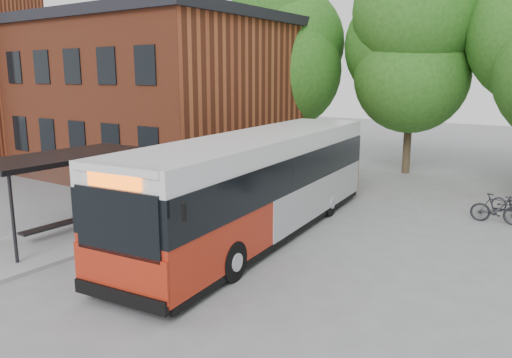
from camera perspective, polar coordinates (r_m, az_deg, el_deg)
The scene contains 7 objects.
ground at distance 15.35m, azimuth -7.54°, elevation -8.87°, with size 100.00×100.00×0.00m, color slate.
station_building at distance 30.03m, azimuth -14.87°, elevation 9.18°, with size 18.40×10.40×8.50m, color brown, non-canonical shape.
bus_shelter at distance 17.59m, azimuth -20.87°, elevation -1.95°, with size 3.60×7.00×2.90m, color #232326, non-canonical shape.
tree_0 at distance 30.90m, azimuth 4.03°, elevation 11.91°, with size 7.92×7.92×11.00m, color #235817, non-canonical shape.
tree_1 at distance 28.96m, azimuth 17.31°, elevation 10.85°, with size 7.92×7.92×10.40m, color #235817, non-canonical shape.
city_bus at distance 16.90m, azimuth 0.41°, elevation -0.74°, with size 2.90×13.59×3.45m, color #A72411, non-canonical shape.
bicycle_1 at distance 20.51m, azimuth 25.84°, elevation -3.08°, with size 0.52×1.84×1.10m, color black.
Camera 1 is at (9.70, -10.62, 5.36)m, focal length 35.00 mm.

